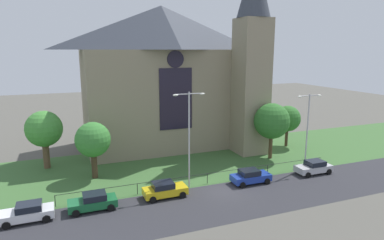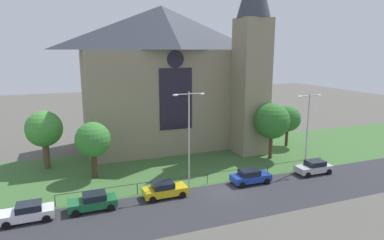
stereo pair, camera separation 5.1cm
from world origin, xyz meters
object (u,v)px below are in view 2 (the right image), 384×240
at_px(church_building, 169,76).
at_px(parked_car_green, 93,202).
at_px(tree_right_near, 272,121).
at_px(parked_car_yellow, 165,190).
at_px(tree_left_near, 93,140).
at_px(streetlamp_far, 308,123).
at_px(tree_right_far, 288,119).
at_px(parked_car_blue, 250,176).
at_px(parked_car_silver, 314,167).
at_px(tree_left_far, 44,129).
at_px(parked_car_white, 27,212).
at_px(streetlamp_near, 189,129).

relative_size(church_building, parked_car_green, 6.18).
bearing_deg(tree_right_near, parked_car_yellow, -158.55).
height_order(tree_left_near, streetlamp_far, streetlamp_far).
bearing_deg(church_building, tree_right_far, -23.37).
bearing_deg(streetlamp_far, parked_car_blue, -170.16).
bearing_deg(parked_car_yellow, parked_car_blue, -0.37).
distance_m(streetlamp_far, parked_car_silver, 5.18).
distance_m(tree_right_near, parked_car_blue, 10.30).
distance_m(tree_left_far, parked_car_yellow, 17.41).
bearing_deg(parked_car_yellow, parked_car_green, -178.37).
distance_m(tree_right_far, tree_right_near, 6.80).
relative_size(church_building, streetlamp_far, 2.88).
relative_size(tree_left_near, tree_left_far, 0.91).
xyz_separation_m(church_building, parked_car_blue, (3.57, -17.26, -9.53)).
bearing_deg(streetlamp_far, tree_right_near, 106.70).
relative_size(parked_car_white, parked_car_silver, 1.00).
bearing_deg(tree_left_far, parked_car_white, -94.72).
bearing_deg(parked_car_blue, parked_car_green, -178.19).
relative_size(tree_right_far, parked_car_yellow, 1.43).
bearing_deg(parked_car_white, tree_right_far, -162.86).
relative_size(parked_car_white, parked_car_green, 1.00).
relative_size(streetlamp_far, parked_car_silver, 2.14).
distance_m(tree_left_near, parked_car_silver, 25.13).
bearing_deg(streetlamp_near, church_building, 79.71).
bearing_deg(streetlamp_far, tree_right_far, 66.10).
height_order(tree_right_far, tree_right_near, tree_right_near).
bearing_deg(parked_car_green, tree_left_far, -72.79).
xyz_separation_m(tree_right_far, parked_car_silver, (-4.01, -10.53, -3.37)).
bearing_deg(parked_car_silver, tree_right_far, -110.01).
distance_m(tree_left_near, tree_right_near, 22.22).
relative_size(tree_right_near, streetlamp_near, 0.73).
xyz_separation_m(streetlamp_near, parked_car_blue, (6.44, -1.45, -5.41)).
bearing_deg(parked_car_silver, tree_left_far, -23.77).
height_order(church_building, parked_car_yellow, church_building).
bearing_deg(parked_car_white, tree_left_far, -95.21).
height_order(church_building, tree_left_far, church_building).
height_order(parked_car_green, parked_car_blue, same).
distance_m(parked_car_white, parked_car_blue, 21.50).
xyz_separation_m(streetlamp_far, parked_car_white, (-29.84, -1.79, -4.93)).
distance_m(church_building, parked_car_green, 23.60).
xyz_separation_m(tree_left_near, parked_car_yellow, (5.80, -7.60, -3.60)).
height_order(church_building, parked_car_blue, church_building).
distance_m(parked_car_green, parked_car_blue, 16.24).
bearing_deg(tree_left_far, tree_left_near, -46.85).
bearing_deg(parked_car_yellow, parked_car_white, -178.64).
distance_m(tree_left_near, tree_right_far, 27.78).
xyz_separation_m(tree_left_near, parked_car_blue, (15.33, -7.61, -3.60)).
bearing_deg(tree_left_far, tree_right_near, -13.55).
bearing_deg(parked_car_blue, streetlamp_far, 10.88).
xyz_separation_m(church_building, parked_car_yellow, (-5.96, -17.26, -9.53)).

